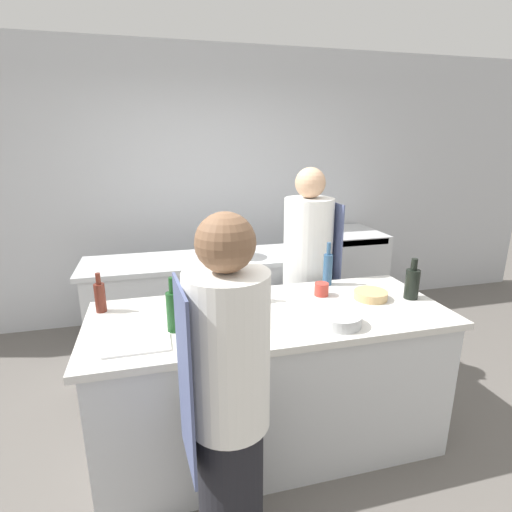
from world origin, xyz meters
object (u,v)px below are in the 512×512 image
oven_range (343,273)px  bottle_sauce (412,283)px  cup (321,289)px  chef_at_stove (307,277)px  bottle_vinegar (328,268)px  bowl_mixing_large (340,320)px  chef_at_prep_near (228,406)px  stockpot (231,245)px  bowl_prep_small (371,295)px  bottle_olive_oil (241,283)px  bottle_water (100,296)px  bottle_cooking_oil (209,308)px  bottle_wine (173,310)px

oven_range → bottle_sauce: size_ratio=3.56×
oven_range → cup: size_ratio=10.23×
chef_at_stove → bottle_vinegar: 0.38m
bottle_sauce → bowl_mixing_large: size_ratio=1.15×
bottle_vinegar → bottle_sauce: bottle_vinegar is taller
oven_range → chef_at_prep_near: chef_at_prep_near is taller
stockpot → bowl_prep_small: bearing=-59.5°
bottle_sauce → bowl_prep_small: bearing=168.0°
bottle_olive_oil → bottle_water: bottle_olive_oil is taller
bottle_sauce → bowl_mixing_large: (-0.62, -0.25, -0.07)m
oven_range → bottle_vinegar: 1.69m
bottle_sauce → chef_at_prep_near: bearing=-152.8°
bottle_cooking_oil → cup: 0.79m
chef_at_prep_near → bottle_water: size_ratio=6.81×
bottle_wine → stockpot: 1.42m
bottle_wine → bottle_water: size_ratio=1.25×
chef_at_prep_near → bottle_sauce: (1.33, 0.68, 0.18)m
bottle_cooking_oil → bottle_sauce: 1.31m
bowl_mixing_large → cup: bearing=79.9°
oven_range → bottle_sauce: bearing=-103.3°
bottle_olive_oil → bottle_water: (-0.84, 0.05, -0.03)m
bottle_sauce → bottle_cooking_oil: bearing=-179.6°
bottle_wine → bottle_water: bearing=138.3°
bowl_mixing_large → bowl_prep_small: 0.47m
bottle_cooking_oil → cup: size_ratio=2.15×
chef_at_stove → bottle_cooking_oil: bearing=-53.5°
oven_range → bowl_prep_small: bowl_prep_small is taller
chef_at_prep_near → bottle_sauce: size_ratio=6.17×
chef_at_stove → stockpot: chef_at_stove is taller
bottle_olive_oil → chef_at_prep_near: bearing=-105.8°
bottle_olive_oil → bottle_wine: bearing=-144.6°
bottle_vinegar → bowl_prep_small: 0.37m
bottle_water → bottle_wine: bearing=-41.7°
chef_at_stove → bowl_prep_small: 0.68m
bottle_olive_oil → bottle_wine: (-0.44, -0.31, -0.00)m
bottle_sauce → bowl_mixing_large: 0.67m
bottle_olive_oil → stockpot: (0.13, 0.99, -0.02)m
cup → stockpot: size_ratio=0.34×
bowl_mixing_large → bowl_prep_small: bowl_mixing_large is taller
bottle_vinegar → stockpot: bearing=121.8°
chef_at_stove → bottle_olive_oil: bearing=-56.0°
bottle_sauce → bowl_prep_small: size_ratio=1.25×
oven_range → chef_at_stove: 1.38m
bottle_cooking_oil → bowl_mixing_large: bearing=-19.0°
chef_at_prep_near → bottle_vinegar: 1.41m
bottle_water → stockpot: bearing=44.1°
cup → stockpot: stockpot is taller
oven_range → chef_at_stove: bearing=-129.4°
chef_at_prep_near → bottle_water: chef_at_prep_near is taller
chef_at_prep_near → bowl_prep_small: bearing=-59.9°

